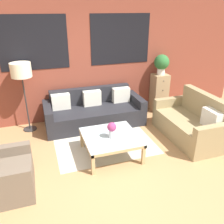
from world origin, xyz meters
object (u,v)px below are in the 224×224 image
at_px(drawer_cabinet, 159,93).
at_px(flower_vase, 112,129).
at_px(settee_vintage, 191,124).
at_px(armchair_corner, 1,176).
at_px(floor_lamp, 21,73).
at_px(couch_dark, 94,112).
at_px(potted_plant, 162,63).
at_px(coffee_table, 111,138).

distance_m(drawer_cabinet, flower_vase, 2.44).
height_order(settee_vintage, flower_vase, settee_vintage).
bearing_deg(armchair_corner, floor_lamp, 78.31).
xyz_separation_m(couch_dark, potted_plant, (1.77, 0.24, 0.95)).
height_order(coffee_table, floor_lamp, floor_lamp).
bearing_deg(floor_lamp, settee_vintage, -24.17).
distance_m(couch_dark, settee_vintage, 2.11).
bearing_deg(potted_plant, flower_vase, -138.04).
xyz_separation_m(armchair_corner, floor_lamp, (0.39, 1.90, 1.00)).
height_order(settee_vintage, potted_plant, potted_plant).
xyz_separation_m(floor_lamp, drawer_cabinet, (3.20, 0.07, -0.80)).
bearing_deg(coffee_table, armchair_corner, -167.05).
distance_m(coffee_table, drawer_cabinet, 2.40).
distance_m(settee_vintage, potted_plant, 1.74).
height_order(couch_dark, potted_plant, potted_plant).
distance_m(couch_dark, drawer_cabinet, 1.80).
distance_m(couch_dark, coffee_table, 1.33).
bearing_deg(flower_vase, couch_dark, 88.49).
bearing_deg(drawer_cabinet, floor_lamp, -178.67).
height_order(couch_dark, armchair_corner, armchair_corner).
distance_m(potted_plant, flower_vase, 2.53).
distance_m(armchair_corner, flower_vase, 1.84).
bearing_deg(flower_vase, coffee_table, 88.89).
relative_size(couch_dark, floor_lamp, 1.48).
relative_size(armchair_corner, drawer_cabinet, 0.88).
xyz_separation_m(couch_dark, flower_vase, (-0.04, -1.39, 0.28)).
xyz_separation_m(armchair_corner, drawer_cabinet, (3.59, 1.98, 0.20)).
bearing_deg(potted_plant, drawer_cabinet, -90.00).
distance_m(armchair_corner, potted_plant, 4.21).
bearing_deg(drawer_cabinet, armchair_corner, -151.18).
distance_m(drawer_cabinet, potted_plant, 0.76).
distance_m(armchair_corner, drawer_cabinet, 4.10).
height_order(floor_lamp, flower_vase, floor_lamp).
distance_m(settee_vintage, coffee_table, 1.74).
bearing_deg(flower_vase, drawer_cabinet, 41.96).
bearing_deg(couch_dark, drawer_cabinet, 7.56).
relative_size(drawer_cabinet, flower_vase, 3.32).
bearing_deg(potted_plant, floor_lamp, -178.67).
height_order(armchair_corner, coffee_table, armchair_corner).
bearing_deg(coffee_table, drawer_cabinet, 40.88).
relative_size(floor_lamp, drawer_cabinet, 1.55).
bearing_deg(floor_lamp, flower_vase, -48.25).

